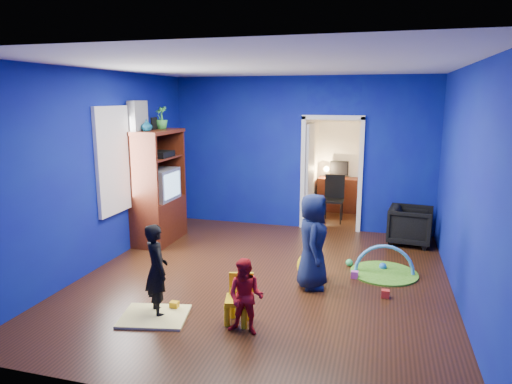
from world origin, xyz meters
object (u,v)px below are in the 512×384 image
(crt_tv, at_px, (160,184))
(child_black, at_px, (157,270))
(kid_chair, at_px, (238,302))
(play_mat, at_px, (384,273))
(armchair, at_px, (410,226))
(vase, at_px, (147,125))
(tv_armoire, at_px, (158,187))
(hopper_ball, at_px, (311,266))
(child_navy, at_px, (313,241))
(toddler_red, at_px, (246,297))
(folding_chair, at_px, (333,200))
(study_desk, at_px, (338,194))

(crt_tv, bearing_deg, child_black, -63.96)
(kid_chair, distance_m, play_mat, 2.52)
(armchair, bearing_deg, crt_tv, 110.52)
(vase, xyz_separation_m, tv_armoire, (0.00, 0.30, -1.07))
(kid_chair, xyz_separation_m, play_mat, (1.58, 1.95, -0.24))
(vase, xyz_separation_m, hopper_ball, (2.86, -0.74, -1.86))
(child_navy, height_order, crt_tv, crt_tv)
(toddler_red, distance_m, play_mat, 2.62)
(child_black, xyz_separation_m, folding_chair, (1.53, 4.66, -0.09))
(armchair, distance_m, play_mat, 1.65)
(vase, height_order, folding_chair, vase)
(child_black, height_order, kid_chair, child_black)
(crt_tv, height_order, hopper_ball, crt_tv)
(vase, relative_size, crt_tv, 0.27)
(armchair, height_order, study_desk, study_desk)
(armchair, distance_m, hopper_ball, 2.49)
(child_black, distance_m, vase, 3.01)
(armchair, relative_size, hopper_ball, 1.82)
(toddler_red, relative_size, play_mat, 0.88)
(child_navy, distance_m, vase, 3.38)
(hopper_ball, relative_size, study_desk, 0.45)
(study_desk, bearing_deg, tv_armoire, -132.65)
(play_mat, bearing_deg, child_black, -142.00)
(toddler_red, bearing_deg, tv_armoire, 133.11)
(study_desk, height_order, folding_chair, folding_chair)
(study_desk, relative_size, folding_chair, 0.96)
(child_navy, relative_size, kid_chair, 2.56)
(crt_tv, bearing_deg, study_desk, 47.76)
(armchair, relative_size, folding_chair, 0.79)
(child_black, xyz_separation_m, vase, (-1.29, 2.26, 1.51))
(child_black, height_order, crt_tv, crt_tv)
(tv_armoire, height_order, play_mat, tv_armoire)
(armchair, height_order, crt_tv, crt_tv)
(study_desk, bearing_deg, child_navy, -88.84)
(vase, xyz_separation_m, folding_chair, (2.82, 2.40, -1.59))
(child_navy, height_order, play_mat, child_navy)
(vase, distance_m, kid_chair, 3.64)
(armchair, xyz_separation_m, tv_armoire, (-4.27, -1.00, 0.65))
(child_black, xyz_separation_m, tv_armoire, (-1.29, 2.56, 0.43))
(child_navy, distance_m, crt_tv, 3.17)
(vase, relative_size, study_desk, 0.22)
(play_mat, relative_size, study_desk, 1.08)
(toddler_red, distance_m, crt_tv, 3.65)
(hopper_ball, xyz_separation_m, kid_chair, (-0.60, -1.47, 0.05))
(child_black, bearing_deg, tv_armoire, -16.44)
(tv_armoire, relative_size, kid_chair, 3.92)
(toddler_red, bearing_deg, crt_tv, 132.63)
(toddler_red, distance_m, kid_chair, 0.30)
(armchair, xyz_separation_m, child_navy, (-1.36, -2.29, 0.31))
(crt_tv, relative_size, folding_chair, 0.76)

